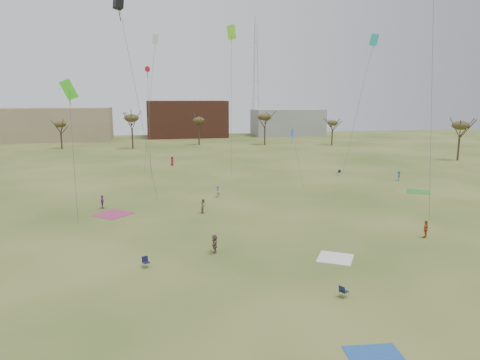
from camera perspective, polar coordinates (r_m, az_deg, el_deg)
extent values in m
plane|color=#334C17|center=(31.99, 4.69, -13.76)|extent=(260.00, 260.00, 0.00)
imported|color=#B04C1E|center=(45.49, 23.13, -5.93)|extent=(1.05, 0.94, 1.71)
imported|color=olive|center=(50.67, -4.78, -3.41)|extent=(0.93, 1.02, 1.70)
imported|color=brown|center=(38.03, -3.35, -8.32)|extent=(0.79, 1.60, 1.65)
imported|color=#843A8B|center=(55.10, -17.58, -2.74)|extent=(0.53, 1.03, 1.68)
imported|color=silver|center=(58.47, -2.90, -1.49)|extent=(0.99, 1.01, 1.64)
imported|color=maroon|center=(86.55, -8.88, 2.48)|extent=(0.92, 1.04, 1.79)
imported|color=#214897|center=(74.54, 20.04, 0.52)|extent=(1.01, 1.17, 1.56)
cube|color=white|center=(37.89, 12.36, -9.96)|extent=(3.84, 3.84, 0.03)
cube|color=#A4325D|center=(52.29, -16.28, -4.33)|extent=(5.07, 5.07, 0.03)
cube|color=#2E812F|center=(66.83, 22.28, -1.45)|extent=(4.26, 4.26, 0.03)
cube|color=#131535|center=(35.79, -12.18, -10.50)|extent=(0.66, 0.66, 0.04)
cube|color=#131535|center=(35.91, -12.34, -10.04)|extent=(0.51, 0.32, 0.44)
cube|color=#16203D|center=(31.04, 13.44, -13.98)|extent=(0.67, 0.67, 0.04)
cube|color=#16203D|center=(30.78, 13.19, -13.73)|extent=(0.34, 0.50, 0.44)
cube|color=#18153B|center=(77.12, 12.79, 0.96)|extent=(0.69, 0.69, 0.04)
cube|color=#18153B|center=(77.27, 12.90, 1.15)|extent=(0.37, 0.50, 0.44)
cube|color=#73E125|center=(71.88, -1.14, 18.78)|extent=(1.11, 1.11, 2.19)
cube|color=#73E125|center=(71.78, -1.13, 18.18)|extent=(0.08, 0.08, 1.97)
cylinder|color=#4C4C51|center=(70.11, -1.15, 9.84)|extent=(0.58, 2.17, 22.33)
cone|color=#B01229|center=(67.08, -12.03, 14.01)|extent=(0.88, 0.06, 0.88)
cube|color=#B01229|center=(67.05, -12.01, 13.54)|extent=(0.08, 0.08, 1.43)
cylinder|color=#4C4C51|center=(66.25, -11.79, 6.98)|extent=(0.13, 1.74, 16.37)
cube|color=silver|center=(72.90, -11.05, 17.67)|extent=(0.85, 0.85, 1.46)
cube|color=silver|center=(72.80, -11.02, 17.00)|extent=(0.08, 0.08, 2.20)
cylinder|color=#4C4C51|center=(72.10, -11.77, 9.23)|extent=(2.62, 0.54, 21.30)
cone|color=blue|center=(64.50, 6.86, 6.20)|extent=(1.16, 0.08, 1.16)
cube|color=blue|center=(64.56, 6.85, 5.55)|extent=(0.08, 0.08, 1.89)
cylinder|color=#4C4C51|center=(62.23, 7.59, 2.65)|extent=(0.15, 5.69, 7.28)
cube|color=teal|center=(75.98, 17.14, 17.13)|extent=(0.92, 0.92, 1.80)
cube|color=teal|center=(75.91, 17.11, 16.66)|extent=(0.08, 0.08, 1.62)
cylinder|color=#4C4C51|center=(74.94, 15.20, 9.15)|extent=(3.95, 0.91, 21.33)
cube|color=black|center=(53.76, -15.63, 21.56)|extent=(0.90, 0.90, 1.54)
cube|color=black|center=(53.59, -15.58, 20.62)|extent=(0.08, 0.08, 2.31)
cylinder|color=#4C4C51|center=(52.66, -13.11, 9.45)|extent=(3.47, 0.15, 22.75)
cube|color=#48EB29|center=(47.45, -21.50, 10.95)|extent=(1.01, 1.01, 1.98)
cube|color=#48EB29|center=(47.45, -21.44, 10.11)|extent=(0.08, 0.08, 1.78)
cylinder|color=#4C4C51|center=(46.49, -20.96, 2.90)|extent=(0.42, 2.66, 13.10)
cylinder|color=#4C4C51|center=(49.15, 23.79, 10.02)|extent=(0.96, 3.78, 24.94)
cylinder|color=#3A2B1E|center=(122.18, -22.33, 4.81)|extent=(0.40, 0.40, 4.32)
ellipsoid|color=#473D1E|center=(121.87, -22.47, 6.76)|extent=(3.02, 3.02, 1.58)
cylinder|color=#3A2B1E|center=(116.31, -13.90, 5.31)|extent=(0.40, 0.40, 5.40)
ellipsoid|color=#473D1E|center=(115.95, -14.02, 7.87)|extent=(3.78, 3.78, 1.98)
cylinder|color=#3A2B1E|center=(123.14, -5.39, 5.70)|extent=(0.40, 0.40, 4.68)
ellipsoid|color=#473D1E|center=(122.82, -5.43, 7.80)|extent=(3.28, 3.28, 1.72)
cylinder|color=#3A2B1E|center=(122.68, 3.26, 5.85)|extent=(0.40, 0.40, 5.28)
ellipsoid|color=#473D1E|center=(122.34, 3.28, 8.23)|extent=(3.70, 3.70, 1.94)
cylinder|color=#3A2B1E|center=(124.13, 11.95, 5.44)|extent=(0.40, 0.40, 4.20)
ellipsoid|color=#473D1E|center=(123.83, 12.02, 7.31)|extent=(2.94, 2.94, 1.54)
cylinder|color=#3A2B1E|center=(103.23, 26.68, 3.70)|extent=(0.40, 0.40, 5.04)
ellipsoid|color=#473D1E|center=(102.84, 26.91, 6.39)|extent=(3.53, 3.53, 1.85)
cube|color=#937F60|center=(145.43, -22.82, 6.74)|extent=(32.00, 14.00, 10.00)
cube|color=brown|center=(148.59, -7.02, 7.96)|extent=(26.00, 16.00, 12.00)
cube|color=gray|center=(153.93, 6.26, 7.51)|extent=(24.00, 12.00, 9.00)
cylinder|color=#9EA3A8|center=(157.91, 2.33, 12.91)|extent=(0.16, 0.16, 38.00)
cylinder|color=#9EA3A8|center=(158.34, 1.77, 12.91)|extent=(0.16, 0.16, 38.00)
cylinder|color=#9EA3A8|center=(156.82, 1.92, 12.93)|extent=(0.16, 0.16, 38.00)
cylinder|color=#9EA3A8|center=(159.75, 2.06, 20.29)|extent=(0.10, 0.10, 3.00)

